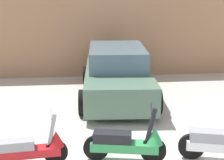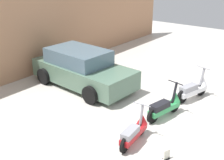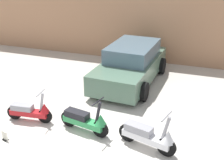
% 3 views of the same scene
% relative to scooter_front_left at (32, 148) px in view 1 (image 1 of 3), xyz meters
% --- Properties ---
extents(wall_back, '(19.60, 0.12, 3.27)m').
position_rel_scooter_front_left_xyz_m(wall_back, '(1.38, 6.12, 1.30)').
color(wall_back, tan).
rests_on(wall_back, ground_plane).
extents(scooter_front_left, '(1.36, 0.49, 0.95)m').
position_rel_scooter_front_left_xyz_m(scooter_front_left, '(0.00, 0.00, 0.00)').
color(scooter_front_left, black).
rests_on(scooter_front_left, ground_plane).
extents(scooter_front_right, '(1.47, 0.60, 1.03)m').
position_rel_scooter_front_left_xyz_m(scooter_front_right, '(1.68, 0.00, 0.03)').
color(scooter_front_right, black).
rests_on(scooter_front_right, ground_plane).
extents(car_rear_left, '(2.18, 4.22, 1.40)m').
position_rel_scooter_front_left_xyz_m(car_rear_left, '(1.89, 3.67, 0.33)').
color(car_rear_left, '#51705B').
rests_on(car_rear_left, ground_plane).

